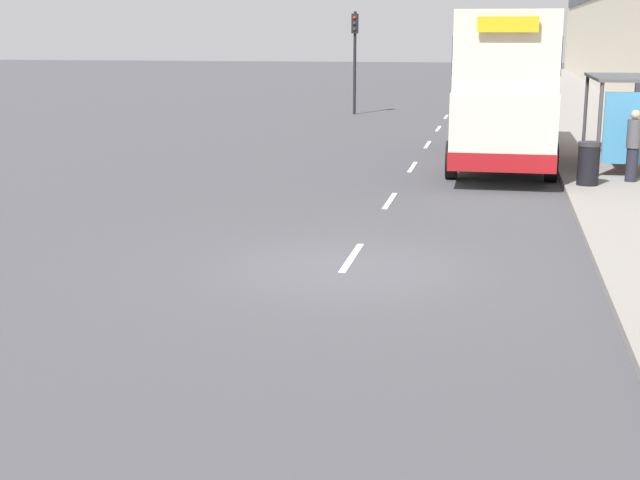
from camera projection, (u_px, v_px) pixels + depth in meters
The scene contains 14 objects.
ground_plane at pixel (345, 268), 14.54m from camera, with size 220.00×220.00×0.00m, color #424247.
pavement at pixel (574, 101), 50.07m from camera, with size 5.00×93.00×0.14m.
lane_mark_0 at pixel (352, 257), 15.20m from camera, with size 0.12×2.00×0.01m.
lane_mark_1 at pixel (390, 201), 20.38m from camera, with size 0.12×2.00×0.01m.
lane_mark_2 at pixel (413, 167), 25.57m from camera, with size 0.12×2.00×0.01m.
lane_mark_3 at pixel (428, 145), 30.75m from camera, with size 0.12×2.00×0.01m.
lane_mark_4 at pixel (438, 129), 35.93m from camera, with size 0.12×2.00×0.01m.
lane_mark_5 at pixel (446, 117), 41.11m from camera, with size 0.12×2.00×0.01m.
bus_shelter at pixel (628, 104), 24.05m from camera, with size 1.60×4.20×2.48m.
double_decker_bus_near at pixel (504, 85), 25.85m from camera, with size 2.85×10.42×4.30m.
car_0 at pixel (511, 76), 63.37m from camera, with size 2.07×3.90×1.68m.
pedestrian_at_shelter at pixel (633, 145), 22.02m from camera, with size 0.35×0.35×1.77m.
litter_bin at pixel (588, 163), 21.59m from camera, with size 0.55×0.55×1.05m.
traffic_light_far_kerb at pixel (355, 46), 41.78m from camera, with size 0.30×0.32×4.76m.
Camera 1 is at (2.34, -13.87, 3.73)m, focal length 50.00 mm.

